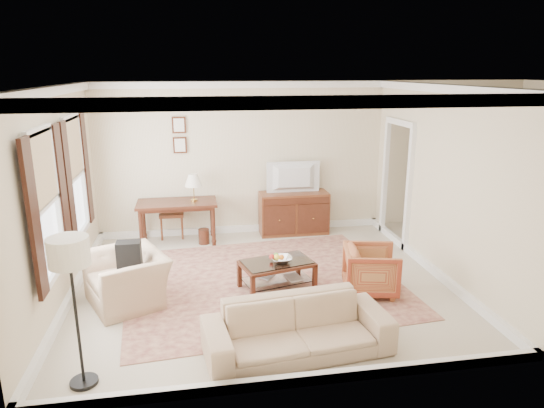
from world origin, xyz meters
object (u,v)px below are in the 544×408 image
object	(u,v)px
sideboard	(294,213)
club_armchair	(127,271)
writing_desk	(177,207)
coffee_table	(277,268)
tv	(294,168)
sofa	(298,320)
striped_armchair	(371,268)

from	to	relation	value
sideboard	club_armchair	world-z (taller)	club_armchair
writing_desk	coffee_table	xyz separation A→B (m)	(1.45, -2.25, -0.34)
tv	sofa	bearing A→B (deg)	78.44
striped_armchair	tv	bearing A→B (deg)	23.75
sideboard	club_armchair	bearing A→B (deg)	-138.77
writing_desk	club_armchair	bearing A→B (deg)	-105.41
club_armchair	sofa	distance (m)	2.58
coffee_table	club_armchair	world-z (taller)	club_armchair
tv	sofa	xyz separation A→B (m)	(-0.83, -4.07, -0.90)
writing_desk	coffee_table	size ratio (longest dim) A/B	1.26
sofa	coffee_table	bearing A→B (deg)	81.33
coffee_table	sofa	world-z (taller)	sofa
coffee_table	striped_armchair	xyz separation A→B (m)	(1.30, -0.34, 0.05)
striped_armchair	sofa	size ratio (longest dim) A/B	0.36
coffee_table	striped_armchair	distance (m)	1.35
sideboard	tv	distance (m)	0.90
coffee_table	club_armchair	xyz separation A→B (m)	(-2.09, -0.08, 0.14)
coffee_table	sideboard	bearing A→B (deg)	72.42
sideboard	striped_armchair	xyz separation A→B (m)	(0.53, -2.77, -0.03)
writing_desk	tv	xyz separation A→B (m)	(2.22, 0.15, 0.63)
sideboard	coffee_table	size ratio (longest dim) A/B	1.16
sideboard	striped_armchair	bearing A→B (deg)	-79.08
writing_desk	sideboard	size ratio (longest dim) A/B	1.08
tv	striped_armchair	world-z (taller)	tv
club_armchair	sofa	bearing A→B (deg)	27.69
coffee_table	club_armchair	size ratio (longest dim) A/B	1.05
sideboard	coffee_table	world-z (taller)	sideboard
sideboard	club_armchair	xyz separation A→B (m)	(-2.86, -2.50, 0.07)
coffee_table	striped_armchair	size ratio (longest dim) A/B	1.51
tv	sofa	distance (m)	4.25
tv	coffee_table	world-z (taller)	tv
writing_desk	sofa	xyz separation A→B (m)	(1.38, -3.92, -0.27)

